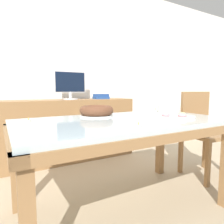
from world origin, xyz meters
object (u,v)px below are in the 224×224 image
object	(u,v)px
chair	(202,129)
tealight_near_front	(138,125)
computer_monitor	(70,85)
tealight_near_cakes	(156,110)
tealight_left_edge	(28,121)
plate_stack	(169,109)
cake_chocolate_round	(97,111)
pastry_platter	(174,116)
book_stack	(101,97)

from	to	relation	value
chair	tealight_near_front	xyz separation A→B (m)	(-1.25, -0.46, 0.22)
computer_monitor	tealight_near_cakes	xyz separation A→B (m)	(0.60, -1.03, -0.28)
computer_monitor	tealight_left_edge	size ratio (longest dim) A/B	10.60
tealight_near_front	tealight_left_edge	bearing A→B (deg)	136.24
tealight_near_front	plate_stack	bearing A→B (deg)	32.83
cake_chocolate_round	tealight_near_front	distance (m)	0.58
pastry_platter	plate_stack	bearing A→B (deg)	52.00
pastry_platter	cake_chocolate_round	bearing A→B (deg)	145.49
tealight_near_front	book_stack	bearing A→B (deg)	70.90
pastry_platter	tealight_near_front	xyz separation A→B (m)	(-0.53, -0.21, -0.00)
chair	computer_monitor	world-z (taller)	computer_monitor
tealight_near_front	tealight_near_cakes	size ratio (longest dim) A/B	1.00
chair	book_stack	world-z (taller)	chair
cake_chocolate_round	computer_monitor	bearing A→B (deg)	83.50
chair	tealight_left_edge	size ratio (longest dim) A/B	23.50
tealight_left_edge	chair	bearing A→B (deg)	-2.22
plate_stack	cake_chocolate_round	bearing A→B (deg)	171.84
chair	tealight_near_front	world-z (taller)	chair
computer_monitor	book_stack	distance (m)	0.49
chair	book_stack	size ratio (longest dim) A/B	4.25
chair	tealight_left_edge	distance (m)	1.82
plate_stack	tealight_left_edge	size ratio (longest dim) A/B	5.25
computer_monitor	plate_stack	size ratio (longest dim) A/B	2.02
cake_chocolate_round	tealight_near_cakes	size ratio (longest dim) A/B	7.25
tealight_left_edge	tealight_near_front	world-z (taller)	same
cake_chocolate_round	tealight_near_cakes	bearing A→B (deg)	4.80
cake_chocolate_round	tealight_near_front	size ratio (longest dim) A/B	7.25
book_stack	tealight_near_front	distance (m)	1.78
cake_chocolate_round	pastry_platter	size ratio (longest dim) A/B	0.89
plate_stack	tealight_left_edge	xyz separation A→B (m)	(-1.30, 0.06, -0.03)
computer_monitor	plate_stack	distance (m)	1.37
plate_stack	tealight_near_cakes	world-z (taller)	plate_stack
computer_monitor	plate_stack	xyz separation A→B (m)	(0.62, -1.20, -0.25)
pastry_platter	tealight_near_front	world-z (taller)	pastry_platter
plate_stack	pastry_platter	bearing A→B (deg)	-128.00
computer_monitor	tealight_near_front	size ratio (longest dim) A/B	10.60
book_stack	plate_stack	bearing A→B (deg)	-82.49
plate_stack	tealight_near_front	distance (m)	0.88
plate_stack	tealight_near_front	bearing A→B (deg)	-147.17
tealight_near_front	tealight_near_cakes	bearing A→B (deg)	41.89
cake_chocolate_round	plate_stack	size ratio (longest dim) A/B	1.38
chair	plate_stack	distance (m)	0.57
cake_chocolate_round	tealight_left_edge	world-z (taller)	cake_chocolate_round
plate_stack	computer_monitor	bearing A→B (deg)	117.35
book_stack	tealight_left_edge	bearing A→B (deg)	-134.88
chair	cake_chocolate_round	bearing A→B (deg)	174.55
chair	book_stack	bearing A→B (deg)	118.89
book_stack	pastry_platter	xyz separation A→B (m)	(-0.05, -1.46, -0.12)
plate_stack	tealight_left_edge	distance (m)	1.30
book_stack	computer_monitor	bearing A→B (deg)	-179.83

